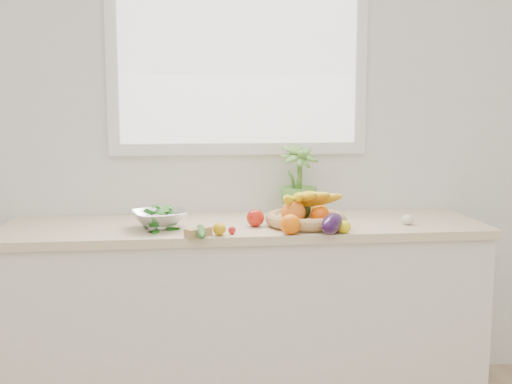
{
  "coord_description": "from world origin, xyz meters",
  "views": [
    {
      "loc": [
        -0.29,
        -1.0,
        1.47
      ],
      "look_at": [
        0.05,
        1.93,
        1.05
      ],
      "focal_mm": 45.0,
      "sensor_mm": 36.0,
      "label": 1
    }
  ],
  "objects": [
    {
      "name": "garlic_c",
      "position": [
        0.75,
        1.82,
        0.92
      ],
      "size": [
        0.07,
        0.07,
        0.05
      ],
      "primitive_type": "ellipsoid",
      "rotation": [
        0.0,
        0.0,
        -0.37
      ],
      "color": "white",
      "rests_on": "countertop"
    },
    {
      "name": "ginger",
      "position": [
        -0.23,
        1.67,
        0.92
      ],
      "size": [
        0.12,
        0.11,
        0.04
      ],
      "primitive_type": "cube",
      "rotation": [
        0.0,
        0.0,
        0.66
      ],
      "color": "tan",
      "rests_on": "countertop"
    },
    {
      "name": "back_wall",
      "position": [
        0.0,
        2.25,
        1.35
      ],
      "size": [
        4.5,
        0.02,
        2.7
      ],
      "primitive_type": "cube",
      "color": "white",
      "rests_on": "ground"
    },
    {
      "name": "potted_herb",
      "position": [
        0.28,
        2.1,
        1.08
      ],
      "size": [
        0.26,
        0.26,
        0.35
      ],
      "primitive_type": "imported",
      "rotation": [
        0.0,
        0.0,
        0.37
      ],
      "color": "#518430",
      "rests_on": "countertop"
    },
    {
      "name": "garlic_b",
      "position": [
        0.16,
        1.92,
        0.92
      ],
      "size": [
        0.06,
        0.06,
        0.05
      ],
      "primitive_type": "ellipsoid",
      "rotation": [
        0.0,
        0.0,
        0.04
      ],
      "color": "beige",
      "rests_on": "countertop"
    },
    {
      "name": "colander_with_spinach",
      "position": [
        -0.4,
        1.86,
        0.97
      ],
      "size": [
        0.32,
        0.32,
        0.13
      ],
      "color": "silver",
      "rests_on": "countertop"
    },
    {
      "name": "window_pane",
      "position": [
        0.0,
        2.21,
        1.75
      ],
      "size": [
        1.18,
        0.01,
        0.98
      ],
      "primitive_type": "cube",
      "color": "white",
      "rests_on": "window_frame"
    },
    {
      "name": "window_frame",
      "position": [
        0.0,
        2.23,
        1.75
      ],
      "size": [
        1.3,
        0.03,
        1.1
      ],
      "primitive_type": "cube",
      "color": "white",
      "rests_on": "back_wall"
    },
    {
      "name": "apple",
      "position": [
        0.04,
        1.86,
        0.94
      ],
      "size": [
        0.09,
        0.09,
        0.08
      ],
      "primitive_type": "sphere",
      "rotation": [
        0.0,
        0.0,
        0.09
      ],
      "color": "red",
      "rests_on": "countertop"
    },
    {
      "name": "lemon_c",
      "position": [
        0.4,
        1.67,
        0.93
      ],
      "size": [
        0.09,
        0.09,
        0.06
      ],
      "primitive_type": "ellipsoid",
      "rotation": [
        0.0,
        0.0,
        0.59
      ],
      "color": "yellow",
      "rests_on": "countertop"
    },
    {
      "name": "countertop",
      "position": [
        0.0,
        1.95,
        0.88
      ],
      "size": [
        2.24,
        0.62,
        0.04
      ],
      "primitive_type": "cube",
      "color": "beige",
      "rests_on": "counter_cabinet"
    },
    {
      "name": "cucumber",
      "position": [
        -0.22,
        1.67,
        0.92
      ],
      "size": [
        0.05,
        0.24,
        0.04
      ],
      "primitive_type": "ellipsoid",
      "rotation": [
        0.0,
        0.0,
        0.01
      ],
      "color": "#1B4F17",
      "rests_on": "countertop"
    },
    {
      "name": "radish",
      "position": [
        -0.08,
        1.71,
        0.92
      ],
      "size": [
        0.04,
        0.04,
        0.03
      ],
      "primitive_type": "sphere",
      "rotation": [
        0.0,
        0.0,
        0.08
      ],
      "color": "red",
      "rests_on": "countertop"
    },
    {
      "name": "lemon_b",
      "position": [
        0.2,
        1.71,
        0.93
      ],
      "size": [
        0.1,
        0.1,
        0.06
      ],
      "primitive_type": "ellipsoid",
      "rotation": [
        0.0,
        0.0,
        -0.58
      ],
      "color": "#D7D50B",
      "rests_on": "countertop"
    },
    {
      "name": "eggplant",
      "position": [
        0.35,
        1.67,
        0.94
      ],
      "size": [
        0.18,
        0.24,
        0.09
      ],
      "primitive_type": "ellipsoid",
      "rotation": [
        0.0,
        0.0,
        -0.47
      ],
      "color": "#280E36",
      "rests_on": "countertop"
    },
    {
      "name": "counter_cabinet",
      "position": [
        0.0,
        1.95,
        0.43
      ],
      "size": [
        2.2,
        0.58,
        0.86
      ],
      "primitive_type": "cube",
      "color": "silver",
      "rests_on": "ground"
    },
    {
      "name": "fruit_basket",
      "position": [
        0.27,
        1.86,
        0.95
      ],
      "size": [
        0.46,
        0.46,
        0.19
      ],
      "color": "tan",
      "rests_on": "countertop"
    },
    {
      "name": "orange_loose",
      "position": [
        0.17,
        1.67,
        0.94
      ],
      "size": [
        0.11,
        0.11,
        0.09
      ],
      "primitive_type": "sphere",
      "rotation": [
        0.0,
        0.0,
        -0.3
      ],
      "color": "#FF6A08",
      "rests_on": "countertop"
    },
    {
      "name": "lemon_a",
      "position": [
        -0.14,
        1.69,
        0.93
      ],
      "size": [
        0.07,
        0.08,
        0.06
      ],
      "primitive_type": "ellipsoid",
      "rotation": [
        0.0,
        0.0,
        0.22
      ],
      "color": "#D4990B",
      "rests_on": "countertop"
    },
    {
      "name": "garlic_a",
      "position": [
        0.33,
        1.87,
        0.92
      ],
      "size": [
        0.06,
        0.06,
        0.04
      ],
      "primitive_type": "ellipsoid",
      "rotation": [
        0.0,
        0.0,
        -0.29
      ],
      "color": "silver",
      "rests_on": "countertop"
    }
  ]
}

